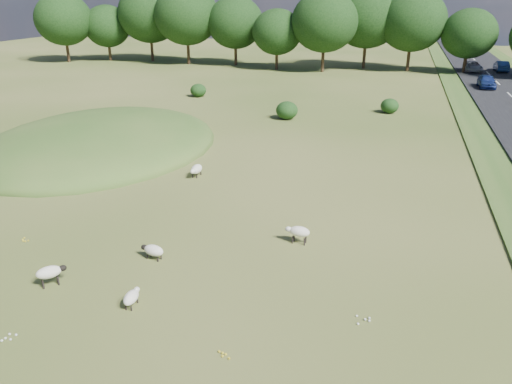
{
  "coord_description": "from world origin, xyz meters",
  "views": [
    {
      "loc": [
        8.33,
        -18.48,
        10.34
      ],
      "look_at": [
        2.0,
        4.0,
        1.0
      ],
      "focal_mm": 35.0,
      "sensor_mm": 36.0,
      "label": 1
    }
  ],
  "objects_px": {
    "sheep_1": "(50,272)",
    "car_4": "(487,81)",
    "sheep_2": "(131,297)",
    "sheep_3": "(196,169)",
    "car_2": "(501,66)",
    "sheep_4": "(299,232)",
    "car_0": "(473,45)",
    "sheep_0": "(153,250)",
    "car_3": "(473,66)"
  },
  "relations": [
    {
      "from": "sheep_1",
      "to": "car_0",
      "type": "distance_m",
      "value": 99.38
    },
    {
      "from": "sheep_1",
      "to": "sheep_2",
      "type": "bearing_deg",
      "value": -51.69
    },
    {
      "from": "sheep_3",
      "to": "car_2",
      "type": "bearing_deg",
      "value": 156.15
    },
    {
      "from": "car_2",
      "to": "sheep_3",
      "type": "bearing_deg",
      "value": 63.89
    },
    {
      "from": "car_0",
      "to": "sheep_0",
      "type": "bearing_deg",
      "value": 76.33
    },
    {
      "from": "sheep_2",
      "to": "sheep_3",
      "type": "bearing_deg",
      "value": 9.7
    },
    {
      "from": "sheep_1",
      "to": "sheep_3",
      "type": "distance_m",
      "value": 12.79
    },
    {
      "from": "sheep_4",
      "to": "car_2",
      "type": "xyz_separation_m",
      "value": [
        17.11,
        57.31,
        0.39
      ]
    },
    {
      "from": "sheep_2",
      "to": "sheep_4",
      "type": "bearing_deg",
      "value": -39.62
    },
    {
      "from": "sheep_4",
      "to": "car_0",
      "type": "distance_m",
      "value": 91.74
    },
    {
      "from": "sheep_0",
      "to": "car_3",
      "type": "height_order",
      "value": "car_3"
    },
    {
      "from": "car_4",
      "to": "sheep_1",
      "type": "bearing_deg",
      "value": -113.93
    },
    {
      "from": "sheep_2",
      "to": "car_4",
      "type": "distance_m",
      "value": 52.42
    },
    {
      "from": "car_0",
      "to": "car_2",
      "type": "relative_size",
      "value": 0.97
    },
    {
      "from": "sheep_4",
      "to": "car_3",
      "type": "height_order",
      "value": "car_3"
    },
    {
      "from": "car_3",
      "to": "sheep_2",
      "type": "bearing_deg",
      "value": -106.08
    },
    {
      "from": "car_0",
      "to": "sheep_1",
      "type": "bearing_deg",
      "value": 75.15
    },
    {
      "from": "car_2",
      "to": "car_3",
      "type": "bearing_deg",
      "value": 14.25
    },
    {
      "from": "car_3",
      "to": "car_2",
      "type": "bearing_deg",
      "value": 14.25
    },
    {
      "from": "sheep_0",
      "to": "sheep_4",
      "type": "height_order",
      "value": "sheep_4"
    },
    {
      "from": "sheep_1",
      "to": "sheep_2",
      "type": "relative_size",
      "value": 1.03
    },
    {
      "from": "sheep_2",
      "to": "car_3",
      "type": "height_order",
      "value": "car_3"
    },
    {
      "from": "sheep_2",
      "to": "car_0",
      "type": "distance_m",
      "value": 98.89
    },
    {
      "from": "sheep_4",
      "to": "car_0",
      "type": "height_order",
      "value": "car_0"
    },
    {
      "from": "car_2",
      "to": "sheep_1",
      "type": "bearing_deg",
      "value": 68.06
    },
    {
      "from": "sheep_3",
      "to": "car_0",
      "type": "relative_size",
      "value": 0.31
    },
    {
      "from": "sheep_2",
      "to": "sheep_3",
      "type": "height_order",
      "value": "sheep_3"
    },
    {
      "from": "sheep_3",
      "to": "sheep_4",
      "type": "relative_size",
      "value": 1.12
    },
    {
      "from": "sheep_3",
      "to": "car_0",
      "type": "xyz_separation_m",
      "value": [
        24.73,
        83.29,
        0.39
      ]
    },
    {
      "from": "sheep_1",
      "to": "car_2",
      "type": "height_order",
      "value": "car_2"
    },
    {
      "from": "sheep_4",
      "to": "sheep_3",
      "type": "bearing_deg",
      "value": -37.63
    },
    {
      "from": "sheep_0",
      "to": "sheep_3",
      "type": "relative_size",
      "value": 0.89
    },
    {
      "from": "sheep_3",
      "to": "car_2",
      "type": "height_order",
      "value": "car_2"
    },
    {
      "from": "sheep_4",
      "to": "car_3",
      "type": "xyz_separation_m",
      "value": [
        13.31,
        56.34,
        0.35
      ]
    },
    {
      "from": "sheep_1",
      "to": "car_3",
      "type": "height_order",
      "value": "car_3"
    },
    {
      "from": "sheep_1",
      "to": "car_4",
      "type": "relative_size",
      "value": 0.24
    },
    {
      "from": "sheep_2",
      "to": "sheep_4",
      "type": "height_order",
      "value": "sheep_4"
    },
    {
      "from": "sheep_0",
      "to": "sheep_4",
      "type": "xyz_separation_m",
      "value": [
        5.55,
        3.02,
        0.17
      ]
    },
    {
      "from": "sheep_1",
      "to": "car_4",
      "type": "distance_m",
      "value": 53.42
    },
    {
      "from": "sheep_0",
      "to": "car_0",
      "type": "xyz_separation_m",
      "value": [
        22.66,
        93.15,
        0.46
      ]
    },
    {
      "from": "sheep_0",
      "to": "car_0",
      "type": "bearing_deg",
      "value": -92.93
    },
    {
      "from": "sheep_3",
      "to": "sheep_4",
      "type": "distance_m",
      "value": 10.24
    },
    {
      "from": "sheep_4",
      "to": "car_2",
      "type": "relative_size",
      "value": 0.26
    },
    {
      "from": "car_0",
      "to": "car_4",
      "type": "relative_size",
      "value": 0.97
    },
    {
      "from": "sheep_3",
      "to": "car_4",
      "type": "relative_size",
      "value": 0.3
    },
    {
      "from": "sheep_1",
      "to": "sheep_2",
      "type": "height_order",
      "value": "sheep_1"
    },
    {
      "from": "car_3",
      "to": "car_4",
      "type": "distance_m",
      "value": 13.44
    },
    {
      "from": "sheep_0",
      "to": "sheep_4",
      "type": "bearing_deg",
      "value": -140.69
    },
    {
      "from": "sheep_0",
      "to": "sheep_2",
      "type": "height_order",
      "value": "sheep_0"
    },
    {
      "from": "sheep_1",
      "to": "car_3",
      "type": "distance_m",
      "value": 65.93
    }
  ]
}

